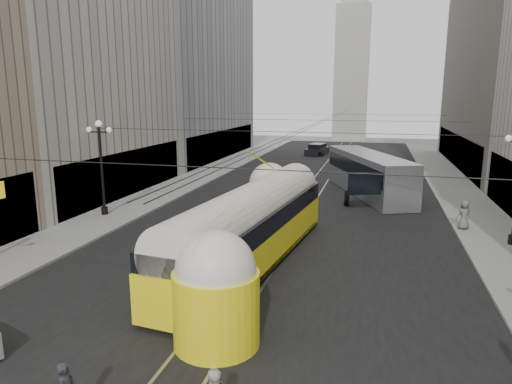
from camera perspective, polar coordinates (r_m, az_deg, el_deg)
The scene contains 14 objects.
road at distance 42.17m, azimuth 7.54°, elevation 0.76°, with size 20.00×85.00×0.02m, color black.
sidewalk_left at distance 48.42m, azimuth -6.14°, elevation 2.32°, with size 4.00×72.00×0.15m, color gray.
sidewalk_right at distance 45.79m, azimuth 23.19°, elevation 0.87°, with size 4.00×72.00×0.15m, color gray.
rail_left at distance 42.27m, azimuth 6.53°, elevation 0.81°, with size 0.12×85.00×0.04m, color gray.
rail_right at distance 42.09m, azimuth 8.55°, elevation 0.71°, with size 0.12×85.00×0.04m, color gray.
building_left_far at distance 62.23m, azimuth -9.53°, elevation 17.49°, with size 12.60×28.60×28.60m.
distant_tower at distance 88.99m, azimuth 11.95°, elevation 16.09°, with size 6.00×6.00×31.36m.
lamppost_left_mid at distance 32.25m, azimuth -18.78°, elevation 3.55°, with size 1.86×0.44×6.37m.
catenary at distance 40.44m, azimuth 7.75°, elevation 8.69°, with size 25.00×72.00×0.23m.
streetcar at distance 22.17m, azimuth -0.55°, elevation -4.17°, with size 4.60×17.92×3.95m.
city_bus at distance 39.07m, azimuth 13.83°, elevation 2.42°, with size 7.64×13.94×3.41m.
sedan_white_far at distance 53.06m, azimuth 14.92°, elevation 3.48°, with size 3.52×5.08×1.48m.
sedan_dark_far at distance 64.80m, azimuth 7.66°, elevation 5.26°, with size 3.04×5.27×1.56m.
pedestrian_sidewalk_right at distance 30.32m, azimuth 24.56°, elevation -2.61°, with size 0.87×0.53×1.78m, color slate.
Camera 1 is at (5.16, -8.57, 8.07)m, focal length 32.00 mm.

